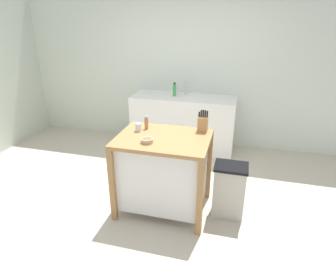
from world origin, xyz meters
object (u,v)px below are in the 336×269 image
Objects in this scene: kitchen_island at (163,170)px; bowl_stoneware_deep at (147,140)px; trash_bin at (229,190)px; sink_faucet at (186,88)px; drinking_cup at (138,127)px; pepper_grinder at (146,123)px; knife_block at (203,124)px; bottle_hand_soap at (175,90)px.

bowl_stoneware_deep is (-0.13, -0.18, 0.42)m from kitchen_island.
bowl_stoneware_deep is 1.09m from trash_bin.
drinking_cup is at bearing -96.03° from sink_faucet.
pepper_grinder reaches higher than trash_bin.
kitchen_island is at bearing -174.93° from trash_bin.
sink_faucet is (-0.88, 1.78, 0.69)m from trash_bin.
bowl_stoneware_deep is at bearing -89.75° from sink_faucet.
knife_block is 0.69m from bowl_stoneware_deep.
bottle_hand_soap is (-0.67, 1.44, -0.00)m from knife_block.
pepper_grinder is at bearing 143.44° from kitchen_island.
pepper_grinder is (-0.25, 0.19, 0.47)m from kitchen_island.
drinking_cup is 1.24m from trash_bin.
drinking_cup is at bearing -90.99° from bottle_hand_soap.
drinking_cup is (-0.70, -0.18, -0.05)m from knife_block.
bowl_stoneware_deep is 0.34m from drinking_cup.
bottle_hand_soap reaches higher than trash_bin.
drinking_cup reaches higher than bowl_stoneware_deep.
bottle_hand_soap is at bearing 122.08° from trash_bin.
knife_block is at bearing 149.57° from trash_bin.
knife_block is 1.14× the size of bottle_hand_soap.
pepper_grinder is 0.25× the size of trash_bin.
knife_block is 0.73m from drinking_cup.
bottle_hand_soap is at bearing 89.01° from drinking_cup.
trash_bin is (1.06, -0.03, -0.64)m from drinking_cup.
knife_block is 1.59× the size of pepper_grinder.
bowl_stoneware_deep is 1.36× the size of drinking_cup.
bottle_hand_soap is at bearing 94.98° from bowl_stoneware_deep.
knife_block is at bearing -71.72° from sink_faucet.
drinking_cup is at bearing -165.84° from knife_block.
bottle_hand_soap is at bearing 91.41° from pepper_grinder.
bowl_stoneware_deep is at bearing -138.13° from knife_block.
pepper_grinder is 1.66m from sink_faucet.
kitchen_island reaches higher than trash_bin.
drinking_cup is 0.42× the size of bottle_hand_soap.
drinking_cup is 0.11m from pepper_grinder.
pepper_grinder is (-0.13, 0.37, 0.05)m from bowl_stoneware_deep.
sink_faucet is at bearing 39.83° from bottle_hand_soap.
sink_faucet is (-0.14, 1.85, 0.50)m from kitchen_island.
drinking_cup is at bearing -126.52° from pepper_grinder.
kitchen_island is 0.57m from pepper_grinder.
bowl_stoneware_deep reaches higher than trash_bin.
pepper_grinder reaches higher than kitchen_island.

